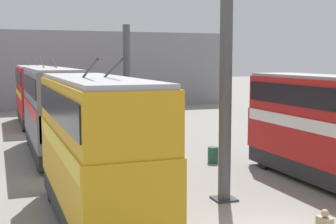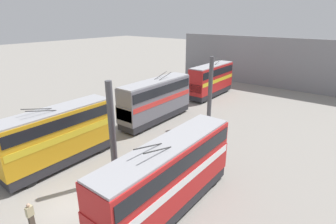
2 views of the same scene
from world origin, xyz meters
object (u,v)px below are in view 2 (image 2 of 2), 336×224
at_px(person_by_left_row, 96,220).
at_px(bus_right_near, 59,134).
at_px(bus_right_mid, 156,98).
at_px(oil_drum, 187,153).
at_px(person_aisle_foreground, 30,214).
at_px(bus_left_far, 169,174).
at_px(bus_right_far, 211,78).

bearing_deg(person_by_left_row, bus_right_near, 55.70).
bearing_deg(bus_right_mid, oil_drum, -123.05).
distance_m(bus_right_near, person_aisle_foreground, 7.52).
bearing_deg(bus_right_near, person_by_left_row, -109.69).
xyz_separation_m(bus_left_far, oil_drum, (6.43, 2.89, -2.33)).
height_order(person_aisle_foreground, person_by_left_row, person_by_left_row).
height_order(bus_right_far, person_by_left_row, bus_right_far).
height_order(person_aisle_foreground, oil_drum, person_aisle_foreground).
distance_m(person_aisle_foreground, person_by_left_row, 4.14).
xyz_separation_m(bus_left_far, person_aisle_foreground, (-6.20, 5.70, -1.90)).
height_order(bus_right_near, person_aisle_foreground, bus_right_near).
bearing_deg(bus_left_far, bus_right_far, 23.26).
relative_size(person_by_left_row, oil_drum, 2.04).
relative_size(bus_right_far, person_by_left_row, 5.64).
distance_m(bus_right_near, bus_right_far, 26.08).
relative_size(bus_right_near, bus_right_far, 0.98).
bearing_deg(bus_right_far, oil_drum, -157.07).
bearing_deg(bus_right_far, bus_right_near, 180.00).
bearing_deg(bus_left_far, bus_right_mid, 42.98).
bearing_deg(bus_left_far, oil_drum, 24.22).
relative_size(bus_left_far, bus_right_far, 1.14).
distance_m(person_by_left_row, oil_drum, 10.58).
height_order(bus_left_far, bus_right_mid, bus_right_mid).
xyz_separation_m(person_aisle_foreground, oil_drum, (12.63, -2.81, -0.43)).
xyz_separation_m(bus_right_mid, person_aisle_foreground, (-17.76, -5.07, -2.01)).
distance_m(bus_left_far, person_aisle_foreground, 8.63).
relative_size(bus_left_far, oil_drum, 13.12).
bearing_deg(bus_right_near, oil_drum, -46.59).
relative_size(bus_left_far, bus_right_near, 1.16).
bearing_deg(bus_right_mid, bus_right_near, -180.00).
relative_size(person_aisle_foreground, person_by_left_row, 0.93).
xyz_separation_m(bus_right_mid, bus_right_far, (13.50, -0.00, -0.03)).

